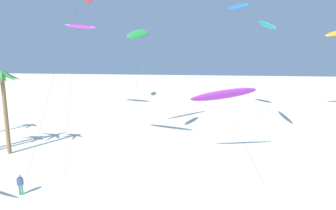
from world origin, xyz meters
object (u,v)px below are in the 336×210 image
object	(u,v)px
flying_kite_4	(266,25)
flying_kite_5	(238,7)
palm_tree_3	(3,87)
flying_kite_3	(139,34)
person_mid_field	(20,184)
flying_kite_0	(89,1)
flying_kite_8	(223,94)
flying_kite_9	(80,26)

from	to	relation	value
flying_kite_4	flying_kite_5	distance (m)	14.24
flying_kite_5	palm_tree_3	bearing A→B (deg)	-136.90
flying_kite_4	palm_tree_3	bearing A→B (deg)	-159.28
flying_kite_3	person_mid_field	bearing A→B (deg)	-111.05
flying_kite_3	person_mid_field	size ratio (longest dim) A/B	8.53
flying_kite_0	flying_kite_8	xyz separation A→B (m)	(25.46, -28.66, -14.31)
palm_tree_3	flying_kite_0	xyz separation A→B (m)	(-2.94, 30.10, 13.76)
flying_kite_9	flying_kite_4	bearing A→B (deg)	-22.79
flying_kite_5	flying_kite_8	size ratio (longest dim) A/B	2.46
palm_tree_3	flying_kite_4	xyz separation A→B (m)	(27.88, 10.55, 6.85)
flying_kite_0	flying_kite_4	xyz separation A→B (m)	(30.82, -19.55, -6.91)
flying_kite_0	flying_kite_5	xyz separation A→B (m)	(28.52, -6.16, -2.65)
flying_kite_4	flying_kite_9	bearing A→B (deg)	157.21
flying_kite_8	flying_kite_5	bearing A→B (deg)	82.26
palm_tree_3	flying_kite_3	size ratio (longest dim) A/B	0.64
flying_kite_4	flying_kite_5	xyz separation A→B (m)	(-2.30, 13.39, 4.26)
flying_kite_0	person_mid_field	bearing A→B (deg)	-75.26
palm_tree_3	flying_kite_9	bearing A→B (deg)	94.53
flying_kite_3	flying_kite_8	bearing A→B (deg)	-28.07
flying_kite_0	flying_kite_4	bearing A→B (deg)	-32.39
flying_kite_3	flying_kite_9	world-z (taller)	flying_kite_9
palm_tree_3	flying_kite_0	bearing A→B (deg)	95.58
flying_kite_8	flying_kite_3	bearing A→B (deg)	151.93
flying_kite_3	flying_kite_4	xyz separation A→B (m)	(15.00, 3.97, 1.20)
flying_kite_0	person_mid_field	size ratio (longest dim) A/B	13.31
flying_kite_0	person_mid_field	distance (m)	44.47
flying_kite_0	flying_kite_8	size ratio (longest dim) A/B	2.81
palm_tree_3	flying_kite_0	distance (m)	33.23
flying_kite_4	person_mid_field	size ratio (longest dim) A/B	9.35
flying_kite_0	person_mid_field	xyz separation A→B (m)	(10.10, -38.38, -20.06)
flying_kite_8	flying_kite_4	bearing A→B (deg)	59.52
flying_kite_0	flying_kite_4	size ratio (longest dim) A/B	1.42
flying_kite_5	flying_kite_8	bearing A→B (deg)	-97.74
flying_kite_8	palm_tree_3	bearing A→B (deg)	-176.35
palm_tree_3	flying_kite_4	world-z (taller)	flying_kite_4
flying_kite_5	flying_kite_4	bearing A→B (deg)	-80.25
flying_kite_4	person_mid_field	distance (m)	30.94
flying_kite_5	person_mid_field	xyz separation A→B (m)	(-18.42, -32.22, -17.42)
flying_kite_4	flying_kite_5	size ratio (longest dim) A/B	0.80
flying_kite_9	person_mid_field	bearing A→B (deg)	-74.00
flying_kite_9	person_mid_field	world-z (taller)	flying_kite_9
flying_kite_9	flying_kite_8	bearing A→B (deg)	-41.57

